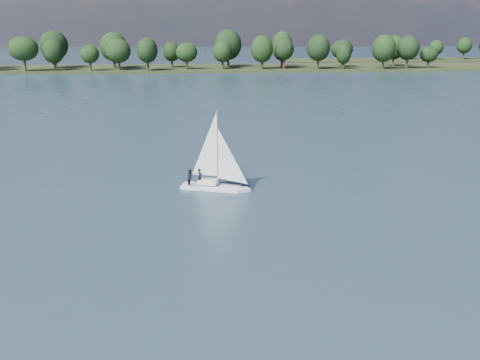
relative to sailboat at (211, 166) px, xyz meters
name	(u,v)px	position (x,y,z in m)	size (l,w,h in m)	color
ground	(177,109)	(-6.14, 59.60, -2.62)	(700.00, 700.00, 0.00)	#233342
far_shore	(188,69)	(-6.14, 171.60, -2.62)	(660.00, 40.00, 1.50)	black
sailboat	(211,166)	(0.00, 0.00, 0.00)	(7.40, 4.01, 9.38)	silver
treeline	(167,50)	(-14.25, 167.40, 5.40)	(562.50, 74.00, 17.40)	black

